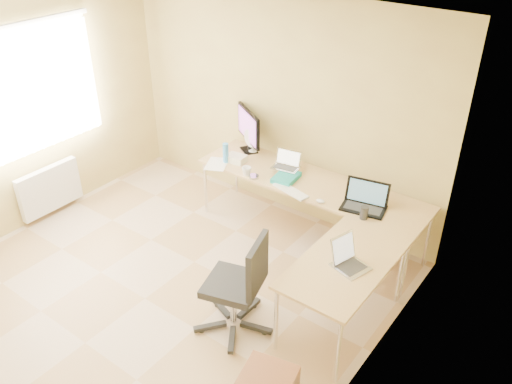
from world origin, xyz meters
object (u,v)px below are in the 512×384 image
Objects in this scene: water_bottle at (226,153)px; office_chair at (233,284)px; laptop_black at (365,197)px; desk_fan at (253,141)px; laptop_return at (352,257)px; monitor at (249,131)px; mug at (247,171)px; laptop_center at (286,161)px; desk_return at (342,294)px; keyboard at (291,191)px; desk_main at (308,210)px.

water_bottle is 1.89m from office_chair.
laptop_black is 1.59m from office_chair.
desk_fan reaches higher than laptop_return.
laptop_black is 1.82× the size of water_bottle.
laptop_return is at bearing 0.49° from monitor.
monitor is 5.76× the size of mug.
office_chair is at bearing -48.85° from water_bottle.
monitor reaches higher than desk_fan.
laptop_center is at bearing 68.79° from laptop_return.
laptop_return is (2.04, -1.24, -0.16)m from monitor.
desk_fan is (-0.29, 0.50, 0.09)m from mug.
water_bottle reaches higher than desk_return.
monitor is 2.16× the size of desk_fan.
desk_return is 2.98× the size of keyboard.
mug is at bearing 106.45° from office_chair.
desk_main is 9.30× the size of desk_fan.
mug is 0.40m from water_bottle.
laptop_black reaches higher than laptop_center.
laptop_center reaches higher than water_bottle.
keyboard is 0.98m from water_bottle.
desk_main is 0.48m from keyboard.
desk_fan reaches higher than laptop_black.
laptop_center is 0.29× the size of office_chair.
desk_return is at bearing -47.00° from laptop_center.
laptop_center is at bearing 16.29° from monitor.
monitor reaches higher than laptop_black.
laptop_center reaches higher than desk_return.
monitor is at bearing 155.34° from laptop_center.
water_bottle reaches higher than keyboard.
keyboard is 1.02m from desk_fan.
mug reaches higher than keyboard.
water_bottle is at bearing 170.40° from laptop_black.
monitor is at bearing 85.50° from water_bottle.
laptop_black is (1.05, -0.16, -0.01)m from laptop_center.
office_chair reaches higher than desk_main.
keyboard is 1.35m from office_chair.
keyboard reaches higher than desk_main.
desk_fan is (-1.91, 1.20, 0.51)m from desk_return.
desk_return is 4.37× the size of laptop_center.
desk_fan is at bearing 147.83° from desk_return.
laptop_center is 0.72m from water_bottle.
keyboard reaches higher than desk_return.
monitor is 0.61× the size of office_chair.
desk_return is at bearing 21.15° from office_chair.
laptop_return is at bearing -22.14° from water_bottle.
laptop_black is 0.99× the size of keyboard.
desk_main is 6.11× the size of laptop_black.
laptop_center is 0.92× the size of laptop_return.
laptop_black is at bearing 54.15° from office_chair.
water_bottle is 2.23m from laptop_return.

